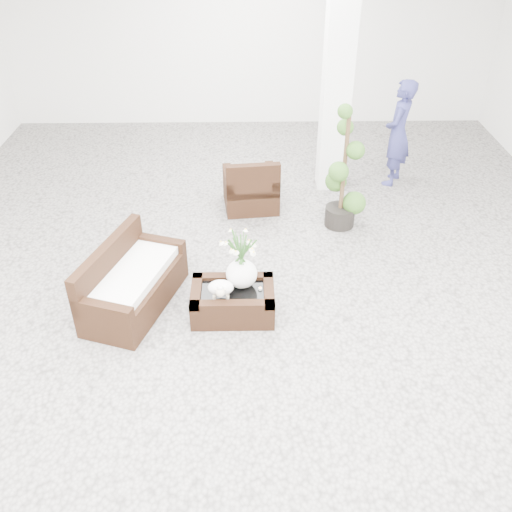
{
  "coord_description": "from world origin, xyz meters",
  "views": [
    {
      "loc": [
        -0.09,
        -5.13,
        4.05
      ],
      "look_at": [
        0.0,
        -0.1,
        0.62
      ],
      "focal_mm": 39.49,
      "sensor_mm": 36.0,
      "label": 1
    }
  ],
  "objects_px": {
    "loveseat": "(133,278)",
    "topiary": "(344,169)",
    "coffee_table": "(233,302)",
    "armchair": "(251,181)"
  },
  "relations": [
    {
      "from": "coffee_table",
      "to": "loveseat",
      "type": "distance_m",
      "value": 1.13
    },
    {
      "from": "armchair",
      "to": "loveseat",
      "type": "relative_size",
      "value": 0.57
    },
    {
      "from": "loveseat",
      "to": "topiary",
      "type": "distance_m",
      "value": 3.09
    },
    {
      "from": "armchair",
      "to": "loveseat",
      "type": "height_order",
      "value": "armchair"
    },
    {
      "from": "coffee_table",
      "to": "loveseat",
      "type": "xyz_separation_m",
      "value": [
        -1.1,
        0.18,
        0.22
      ]
    },
    {
      "from": "armchair",
      "to": "topiary",
      "type": "xyz_separation_m",
      "value": [
        1.22,
        -0.55,
        0.45
      ]
    },
    {
      "from": "topiary",
      "to": "coffee_table",
      "type": "bearing_deg",
      "value": -127.47
    },
    {
      "from": "coffee_table",
      "to": "armchair",
      "type": "height_order",
      "value": "armchair"
    },
    {
      "from": "coffee_table",
      "to": "armchair",
      "type": "bearing_deg",
      "value": 84.82
    },
    {
      "from": "coffee_table",
      "to": "armchair",
      "type": "xyz_separation_m",
      "value": [
        0.22,
        2.44,
        0.24
      ]
    }
  ]
}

